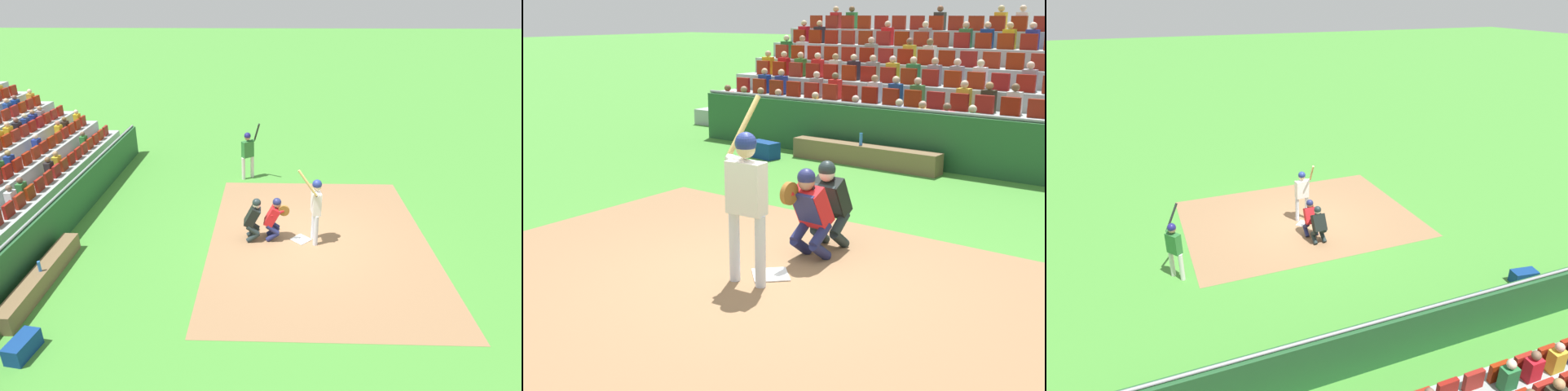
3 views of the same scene
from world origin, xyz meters
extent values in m
plane|color=#448B33|center=(0.00, 0.00, 0.00)|extent=(160.00, 160.00, 0.00)
cube|color=#906A48|center=(0.00, 0.50, 0.00)|extent=(8.14, 6.05, 0.01)
cube|color=white|center=(0.00, 0.00, 0.02)|extent=(0.62, 0.62, 0.02)
cylinder|color=silver|center=(-0.12, 0.35, 0.44)|extent=(0.14, 0.14, 0.89)
cylinder|color=silver|center=(0.25, 0.38, 0.44)|extent=(0.14, 0.14, 0.89)
cube|color=silver|center=(0.07, 0.36, 1.20)|extent=(0.48, 0.26, 0.63)
sphere|color=tan|center=(0.07, 0.36, 1.67)|extent=(0.23, 0.23, 0.23)
sphere|color=navy|center=(0.07, 0.36, 1.73)|extent=(0.26, 0.26, 0.26)
cylinder|color=silver|center=(0.12, 0.34, 1.50)|extent=(0.49, 0.10, 0.14)
cylinder|color=silver|center=(0.31, 0.36, 1.50)|extent=(0.17, 0.14, 0.13)
cylinder|color=tan|center=(0.32, 0.10, 1.86)|extent=(0.15, 0.54, 0.72)
sphere|color=black|center=(0.36, 0.34, 1.52)|extent=(0.06, 0.06, 0.06)
cylinder|color=#1E2250|center=(-0.22, -0.78, 0.15)|extent=(0.16, 0.39, 0.34)
cylinder|color=#1E2250|center=(-0.22, -0.78, 0.37)|extent=(0.16, 0.39, 0.33)
cylinder|color=#1E2250|center=(0.10, -0.80, 0.15)|extent=(0.16, 0.39, 0.34)
cylinder|color=#1E2250|center=(0.10, -0.80, 0.37)|extent=(0.16, 0.39, 0.33)
cube|color=red|center=(-0.06, -0.81, 0.72)|extent=(0.44, 0.49, 0.60)
cube|color=#1E2250|center=(-0.05, -0.70, 0.72)|extent=(0.39, 0.27, 0.43)
sphere|color=#A67159|center=(-0.05, -0.69, 1.08)|extent=(0.22, 0.22, 0.22)
cube|color=black|center=(-0.05, -0.69, 1.08)|extent=(0.20, 0.14, 0.19)
sphere|color=#1E2250|center=(-0.05, -0.69, 1.14)|extent=(0.24, 0.24, 0.24)
cylinder|color=brown|center=(0.08, -0.50, 0.95)|extent=(0.08, 0.30, 0.30)
cylinder|color=red|center=(0.10, -0.67, 0.88)|extent=(0.14, 0.40, 0.22)
cylinder|color=#1E2A2A|center=(-0.16, -1.35, 0.15)|extent=(0.15, 0.39, 0.34)
cylinder|color=#1E2A2A|center=(-0.16, -1.35, 0.37)|extent=(0.15, 0.39, 0.33)
cylinder|color=#1E2A2A|center=(0.16, -1.34, 0.15)|extent=(0.15, 0.39, 0.34)
cylinder|color=#1E2A2A|center=(0.16, -1.34, 0.37)|extent=(0.15, 0.39, 0.33)
cube|color=black|center=(0.00, -1.37, 0.72)|extent=(0.43, 0.48, 0.60)
cube|color=#1E2A2A|center=(0.00, -1.25, 0.72)|extent=(0.39, 0.27, 0.43)
sphere|color=beige|center=(0.00, -1.24, 1.08)|extent=(0.22, 0.22, 0.22)
cube|color=black|center=(0.00, -1.24, 1.08)|extent=(0.20, 0.13, 0.19)
sphere|color=#1E2A2A|center=(0.00, -1.24, 1.14)|extent=(0.24, 0.24, 0.24)
cube|color=#21522B|center=(0.00, -6.77, 0.59)|extent=(14.55, 0.24, 1.17)
cylinder|color=gray|center=(0.00, -6.77, 1.21)|extent=(14.55, 0.07, 0.07)
cube|color=brown|center=(2.33, -6.22, 0.22)|extent=(3.48, 0.40, 0.44)
cylinder|color=blue|center=(2.39, -6.18, 0.57)|extent=(0.07, 0.07, 0.26)
cube|color=navy|center=(4.53, -5.54, 0.18)|extent=(0.76, 0.46, 0.37)
cylinder|color=silver|center=(-4.43, -1.90, 0.42)|extent=(0.18, 0.18, 0.84)
cylinder|color=silver|center=(-4.67, -1.59, 0.42)|extent=(0.18, 0.18, 0.84)
cube|color=#2A7031|center=(-4.55, -1.75, 1.13)|extent=(0.43, 0.47, 0.59)
sphere|color=#AC7760|center=(-4.55, -1.75, 1.58)|extent=(0.22, 0.22, 0.22)
sphere|color=navy|center=(-4.55, -1.75, 1.64)|extent=(0.24, 0.24, 0.24)
cylinder|color=#2A7031|center=(-4.56, -1.69, 1.41)|extent=(0.30, 0.44, 0.14)
cylinder|color=#2A7031|center=(-4.66, -1.56, 1.41)|extent=(0.12, 0.16, 0.13)
cylinder|color=black|center=(-4.49, -1.41, 1.79)|extent=(0.44, 0.27, 0.73)
sphere|color=black|center=(-4.67, -1.50, 1.44)|extent=(0.06, 0.06, 0.06)
cube|color=#96A09E|center=(0.00, -8.51, 0.22)|extent=(18.30, 0.95, 0.45)
cube|color=maroon|center=(-8.34, -8.37, 0.66)|extent=(0.44, 0.10, 0.42)
cube|color=maroon|center=(-7.72, -8.37, 0.66)|extent=(0.44, 0.10, 0.42)
cube|color=maroon|center=(-7.10, -8.37, 0.66)|extent=(0.44, 0.10, 0.42)
cube|color=maroon|center=(-6.48, -8.37, 0.66)|extent=(0.44, 0.10, 0.42)
cube|color=#287630|center=(-6.48, -8.61, 0.71)|extent=(0.32, 0.22, 0.52)
sphere|color=brown|center=(-6.48, -8.61, 1.07)|extent=(0.19, 0.19, 0.19)
cube|color=maroon|center=(-5.87, -8.37, 0.66)|extent=(0.44, 0.10, 0.42)
cube|color=maroon|center=(-5.25, -8.37, 0.66)|extent=(0.44, 0.10, 0.42)
cube|color=maroon|center=(-4.63, -8.37, 0.66)|extent=(0.44, 0.10, 0.42)
cube|color=maroon|center=(-4.01, -8.37, 0.66)|extent=(0.44, 0.10, 0.42)
cube|color=gold|center=(-4.01, -8.61, 0.71)|extent=(0.32, 0.22, 0.52)
sphere|color=#A87E5A|center=(-4.01, -8.61, 1.07)|extent=(0.19, 0.19, 0.19)
cube|color=maroon|center=(-3.40, -8.37, 0.66)|extent=(0.44, 0.10, 0.42)
cube|color=black|center=(-3.40, -8.61, 0.71)|extent=(0.32, 0.22, 0.52)
sphere|color=brown|center=(-3.40, -8.61, 1.07)|extent=(0.19, 0.19, 0.19)
cube|color=maroon|center=(-2.78, -8.37, 0.66)|extent=(0.44, 0.10, 0.42)
cube|color=maroon|center=(-2.16, -8.37, 0.66)|extent=(0.44, 0.10, 0.42)
cube|color=maroon|center=(-1.54, -8.37, 0.66)|extent=(0.44, 0.10, 0.42)
cube|color=#2E7336|center=(-1.54, -8.61, 0.71)|extent=(0.32, 0.22, 0.52)
sphere|color=brown|center=(-1.54, -8.61, 1.07)|extent=(0.19, 0.19, 0.19)
cube|color=maroon|center=(-0.93, -8.37, 0.66)|extent=(0.44, 0.10, 0.42)
cube|color=white|center=(-0.93, -8.61, 0.71)|extent=(0.32, 0.22, 0.52)
sphere|color=brown|center=(-0.93, -8.61, 1.07)|extent=(0.19, 0.19, 0.19)
cube|color=maroon|center=(-0.31, -8.37, 0.66)|extent=(0.44, 0.10, 0.42)
cube|color=maroon|center=(-8.34, -9.32, 1.10)|extent=(0.44, 0.10, 0.42)
cube|color=gold|center=(-8.34, -9.57, 1.15)|extent=(0.32, 0.22, 0.52)
sphere|color=beige|center=(-8.34, -9.57, 1.51)|extent=(0.19, 0.19, 0.19)
cube|color=maroon|center=(-7.72, -9.32, 1.10)|extent=(0.44, 0.10, 0.42)
cube|color=maroon|center=(-7.10, -9.32, 1.10)|extent=(0.44, 0.10, 0.42)
cube|color=#2F251C|center=(-7.10, -9.57, 1.15)|extent=(0.32, 0.22, 0.52)
sphere|color=brown|center=(-7.10, -9.57, 1.51)|extent=(0.19, 0.19, 0.19)
cube|color=maroon|center=(-6.48, -9.32, 1.10)|extent=(0.44, 0.10, 0.42)
cube|color=gold|center=(-6.48, -9.57, 1.15)|extent=(0.32, 0.22, 0.52)
sphere|color=#AD725B|center=(-6.48, -9.57, 1.51)|extent=(0.19, 0.19, 0.19)
cube|color=maroon|center=(-5.87, -9.32, 1.10)|extent=(0.44, 0.10, 0.42)
cube|color=maroon|center=(-5.25, -9.32, 1.10)|extent=(0.44, 0.10, 0.42)
cube|color=maroon|center=(-4.63, -9.32, 1.10)|extent=(0.44, 0.10, 0.42)
cube|color=navy|center=(-4.63, -9.57, 1.15)|extent=(0.32, 0.22, 0.52)
sphere|color=beige|center=(-4.63, -9.57, 1.51)|extent=(0.19, 0.19, 0.19)
cube|color=maroon|center=(-4.01, -9.32, 1.10)|extent=(0.44, 0.10, 0.42)
cube|color=maroon|center=(-3.40, -9.32, 1.10)|extent=(0.44, 0.10, 0.42)
cube|color=maroon|center=(-2.78, -9.32, 1.10)|extent=(0.44, 0.10, 0.42)
cube|color=navy|center=(-2.78, -9.57, 1.15)|extent=(0.32, 0.22, 0.52)
sphere|color=#9F844E|center=(-2.78, -9.57, 1.51)|extent=(0.19, 0.19, 0.19)
cube|color=maroon|center=(-2.16, -9.32, 1.10)|extent=(0.44, 0.10, 0.42)
cube|color=#2D7634|center=(-2.16, -9.57, 1.15)|extent=(0.32, 0.22, 0.52)
cube|color=maroon|center=(-8.34, -10.27, 1.55)|extent=(0.44, 0.10, 0.42)
cube|color=maroon|center=(-7.72, -10.27, 1.55)|extent=(0.44, 0.10, 0.42)
cube|color=maroon|center=(-7.10, -10.27, 1.55)|extent=(0.44, 0.10, 0.42)
cube|color=gray|center=(-7.10, -10.52, 1.60)|extent=(0.32, 0.22, 0.52)
sphere|color=tan|center=(-7.10, -10.52, 1.96)|extent=(0.19, 0.19, 0.19)
cube|color=maroon|center=(-6.48, -10.27, 1.55)|extent=(0.44, 0.10, 0.42)
cube|color=navy|center=(-6.48, -10.52, 1.60)|extent=(0.32, 0.22, 0.52)
sphere|color=#9E7252|center=(-6.48, -10.52, 1.96)|extent=(0.19, 0.19, 0.19)
cube|color=maroon|center=(-5.87, -10.27, 1.55)|extent=(0.44, 0.10, 0.42)
cube|color=navy|center=(-5.87, -10.52, 1.60)|extent=(0.32, 0.22, 0.52)
sphere|color=beige|center=(-5.87, -10.52, 1.96)|extent=(0.19, 0.19, 0.19)
cube|color=maroon|center=(-5.25, -10.27, 1.55)|extent=(0.44, 0.10, 0.42)
cube|color=black|center=(-5.25, -10.52, 1.60)|extent=(0.32, 0.22, 0.52)
sphere|color=brown|center=(-5.25, -10.52, 1.96)|extent=(0.19, 0.19, 0.19)
cube|color=maroon|center=(-4.63, -10.27, 1.55)|extent=(0.44, 0.10, 0.42)
cube|color=gold|center=(-4.63, -10.52, 1.60)|extent=(0.32, 0.22, 0.52)
sphere|color=#DAAC8D|center=(-4.63, -10.52, 1.96)|extent=(0.19, 0.19, 0.19)
cube|color=maroon|center=(-4.01, -10.27, 1.55)|extent=(0.44, 0.10, 0.42)
cube|color=gold|center=(-4.01, -10.52, 1.60)|extent=(0.32, 0.22, 0.52)
cube|color=maroon|center=(-8.34, -11.23, 1.99)|extent=(0.44, 0.10, 0.42)
cube|color=gold|center=(-8.34, -11.47, 2.04)|extent=(0.32, 0.22, 0.52)
sphere|color=beige|center=(-8.34, -11.47, 2.40)|extent=(0.19, 0.19, 0.19)
cube|color=maroon|center=(-7.72, -11.23, 1.99)|extent=(0.44, 0.10, 0.42)
cube|color=maroon|center=(-7.10, -11.23, 1.99)|extent=(0.44, 0.10, 0.42)
cube|color=#153994|center=(-7.10, -11.47, 2.04)|extent=(0.32, 0.22, 0.52)
sphere|color=brown|center=(-7.10, -11.47, 2.40)|extent=(0.19, 0.19, 0.19)
cube|color=maroon|center=(-6.48, -11.23, 1.99)|extent=(0.44, 0.10, 0.42)
cube|color=#1C4092|center=(-6.48, -11.47, 2.04)|extent=(0.32, 0.22, 0.52)
sphere|color=tan|center=(-6.48, -11.47, 2.40)|extent=(0.19, 0.19, 0.19)
cube|color=maroon|center=(-5.87, -11.23, 1.99)|extent=(0.44, 0.10, 0.42)
cube|color=maroon|center=(-8.34, -12.18, 2.44)|extent=(0.44, 0.10, 0.42)
cube|color=maroon|center=(-7.72, -12.18, 2.44)|extent=(0.44, 0.10, 0.42)
camera|label=1|loc=(10.97, -0.79, 6.36)|focal=30.90mm
camera|label=2|loc=(-4.89, 6.21, 3.17)|focal=46.73mm
camera|label=3|loc=(-5.04, -13.20, 7.49)|focal=30.96mm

